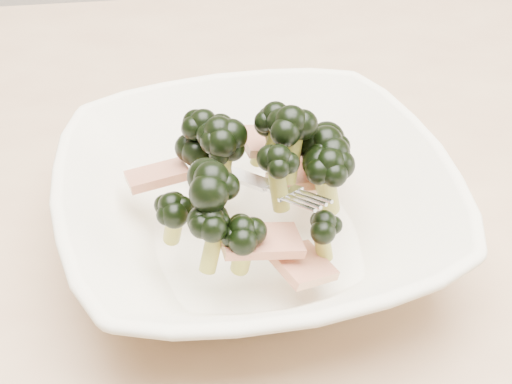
# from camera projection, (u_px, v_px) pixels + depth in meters

# --- Properties ---
(dining_table) EXTENTS (1.20, 0.80, 0.75)m
(dining_table) POSITION_uv_depth(u_px,v_px,m) (308.00, 266.00, 0.67)
(dining_table) COLOR tan
(dining_table) RESTS_ON ground
(broccoli_dish) EXTENTS (0.32, 0.32, 0.12)m
(broccoli_dish) POSITION_uv_depth(u_px,v_px,m) (256.00, 202.00, 0.53)
(broccoli_dish) COLOR white
(broccoli_dish) RESTS_ON dining_table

